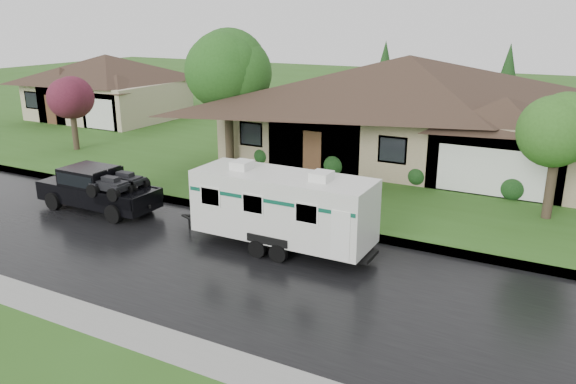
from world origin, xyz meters
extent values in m
plane|color=#2F591C|center=(0.00, 0.00, 0.00)|extent=(140.00, 140.00, 0.00)
cube|color=black|center=(0.00, -2.00, 0.01)|extent=(140.00, 8.00, 0.01)
cube|color=gray|center=(0.00, 2.25, 0.07)|extent=(140.00, 0.50, 0.15)
cube|color=#2F591C|center=(0.00, 15.00, 0.07)|extent=(140.00, 26.00, 0.15)
cube|color=gray|center=(2.00, 14.00, 1.65)|extent=(18.00, 10.00, 3.00)
pyramid|color=#38271E|center=(2.00, 14.00, 5.75)|extent=(19.44, 10.80, 2.60)
cube|color=gray|center=(7.40, 11.00, 1.50)|extent=(5.76, 4.00, 2.70)
cube|color=#C1B08F|center=(-22.00, 16.00, 1.55)|extent=(10.00, 8.00, 2.80)
pyramid|color=#38271E|center=(-22.00, 16.00, 4.95)|extent=(10.80, 8.64, 2.00)
cube|color=#C1B08F|center=(-19.00, 14.00, 1.41)|extent=(3.20, 4.00, 2.52)
cylinder|color=#382B1E|center=(-5.84, 8.44, 1.67)|extent=(0.45, 0.45, 3.03)
sphere|color=#2D6821|center=(-5.84, 8.44, 4.98)|extent=(4.18, 4.18, 4.18)
cylinder|color=#382B1E|center=(-15.79, 7.00, 1.13)|extent=(0.35, 0.35, 1.96)
sphere|color=maroon|center=(-15.79, 7.00, 3.27)|extent=(2.70, 2.70, 2.70)
cylinder|color=#382B1E|center=(9.82, 7.23, 1.25)|extent=(0.37, 0.37, 2.21)
sphere|color=#397425|center=(9.82, 7.23, 3.67)|extent=(3.05, 3.05, 3.05)
sphere|color=#143814|center=(-4.30, 9.30, 0.65)|extent=(1.00, 1.00, 1.00)
sphere|color=#143814|center=(-0.10, 9.30, 0.65)|extent=(1.00, 1.00, 1.00)
sphere|color=#143814|center=(4.10, 9.30, 0.65)|extent=(1.00, 1.00, 1.00)
sphere|color=#143814|center=(8.30, 9.30, 0.65)|extent=(1.00, 1.00, 1.00)
cube|color=black|center=(-6.72, -0.01, 0.69)|extent=(5.33, 1.78, 0.76)
cube|color=black|center=(-8.67, -0.01, 0.93)|extent=(1.42, 1.73, 0.31)
cube|color=black|center=(-7.07, -0.01, 1.38)|extent=(2.13, 1.67, 0.80)
cube|color=black|center=(-7.07, -0.01, 1.42)|extent=(1.95, 1.71, 0.49)
cube|color=black|center=(-5.03, -0.01, 0.87)|extent=(1.95, 1.69, 0.05)
cylinder|color=black|center=(-8.41, -0.88, 0.37)|extent=(0.75, 0.28, 0.75)
cylinder|color=black|center=(-8.41, 0.86, 0.37)|extent=(0.75, 0.28, 0.75)
cylinder|color=black|center=(-5.03, -0.88, 0.37)|extent=(0.75, 0.28, 0.75)
cylinder|color=black|center=(-5.03, 0.86, 0.37)|extent=(0.75, 0.28, 0.75)
cube|color=silver|center=(1.98, -0.01, 1.58)|extent=(6.22, 2.13, 2.18)
cube|color=black|center=(1.98, -0.01, 0.36)|extent=(6.57, 1.07, 0.12)
cube|color=#0B4D38|center=(1.98, -0.01, 2.06)|extent=(6.09, 2.15, 0.12)
cube|color=white|center=(0.38, -0.01, 2.81)|extent=(0.62, 0.71, 0.28)
cube|color=white|center=(3.40, -0.01, 2.81)|extent=(0.62, 0.71, 0.28)
cylinder|color=black|center=(1.58, -1.06, 0.31)|extent=(0.62, 0.21, 0.62)
cylinder|color=black|center=(1.58, 1.03, 0.31)|extent=(0.62, 0.21, 0.62)
cylinder|color=black|center=(2.38, -1.06, 0.31)|extent=(0.62, 0.21, 0.62)
cylinder|color=black|center=(2.38, 1.03, 0.31)|extent=(0.62, 0.21, 0.62)
camera|label=1|loc=(10.61, -15.83, 7.73)|focal=35.00mm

